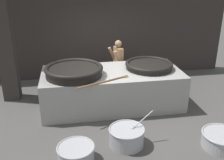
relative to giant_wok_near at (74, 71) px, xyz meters
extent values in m
plane|color=#474442|center=(1.01, 0.15, -1.12)|extent=(60.00, 60.00, 0.00)
cube|color=#2D2826|center=(1.01, 2.56, 0.63)|extent=(8.88, 0.24, 3.51)
cube|color=#2D2826|center=(-1.79, 1.07, 0.63)|extent=(0.44, 0.44, 3.51)
cube|color=gray|center=(1.01, 0.15, -0.63)|extent=(3.71, 1.67, 0.98)
cylinder|color=black|center=(0.00, 0.00, -0.04)|extent=(1.43, 1.43, 0.20)
torus|color=black|center=(0.00, 0.00, 0.06)|extent=(1.48, 1.48, 0.11)
cylinder|color=black|center=(2.05, 0.22, -0.07)|extent=(1.25, 1.25, 0.13)
torus|color=black|center=(2.05, 0.22, -0.01)|extent=(1.30, 1.30, 0.10)
cylinder|color=brown|center=(0.67, -0.59, -0.12)|extent=(1.32, 0.64, 0.04)
cube|color=brown|center=(1.27, -0.31, -0.13)|extent=(0.15, 0.14, 0.02)
cylinder|color=#9E7551|center=(1.43, 1.28, -0.75)|extent=(0.11, 0.11, 0.75)
cylinder|color=#9E7551|center=(1.39, 1.44, -0.75)|extent=(0.11, 0.11, 0.75)
cube|color=#4C663F|center=(1.41, 1.36, -0.60)|extent=(0.23, 0.27, 0.49)
cube|color=#9E7551|center=(1.41, 1.36, -0.09)|extent=(0.25, 0.48, 0.56)
cylinder|color=#9E7551|center=(1.37, 1.12, -0.09)|extent=(0.32, 0.16, 0.51)
cylinder|color=#9E7551|center=(1.26, 1.56, -0.09)|extent=(0.32, 0.16, 0.51)
sphere|color=#9E7551|center=(1.41, 1.36, 0.30)|extent=(0.21, 0.21, 0.21)
cylinder|color=#9E9EA3|center=(0.99, -1.75, -0.93)|extent=(0.73, 0.73, 0.38)
torus|color=#9E9EA3|center=(0.99, -1.75, -0.74)|extent=(0.77, 0.77, 0.04)
cylinder|color=tan|center=(0.99, -1.75, -0.84)|extent=(0.64, 0.64, 0.10)
sphere|color=#9E9EA3|center=(1.12, -1.72, -0.76)|extent=(0.13, 0.13, 0.13)
cylinder|color=#9E9EA3|center=(1.35, -1.67, -0.60)|extent=(0.48, 0.13, 0.35)
cylinder|color=#9E9EA3|center=(-0.08, -2.11, -0.96)|extent=(0.70, 0.70, 0.33)
torus|color=#9E9EA3|center=(-0.08, -2.11, -0.79)|extent=(0.74, 0.74, 0.04)
cylinder|color=#6B9347|center=(-0.08, -2.11, -0.88)|extent=(0.62, 0.62, 0.08)
cylinder|color=#9E9EA3|center=(2.94, -2.15, -0.97)|extent=(0.82, 0.82, 0.30)
torus|color=#9E9EA3|center=(2.94, -2.15, -0.82)|extent=(0.86, 0.86, 0.04)
cylinder|color=orange|center=(2.94, -2.15, -0.90)|extent=(0.72, 0.72, 0.08)
cylinder|color=orange|center=(2.94, -1.87, -0.84)|extent=(0.04, 0.05, 0.04)
cylinder|color=orange|center=(2.97, -2.17, -0.84)|extent=(0.05, 0.06, 0.04)
cylinder|color=orange|center=(2.93, -2.05, -0.85)|extent=(0.03, 0.04, 0.03)
cylinder|color=orange|center=(2.90, -2.19, -0.84)|extent=(0.05, 0.06, 0.04)
cylinder|color=orange|center=(2.96, -2.15, -0.84)|extent=(0.05, 0.05, 0.04)
cylinder|color=orange|center=(2.90, -2.15, -0.84)|extent=(0.05, 0.04, 0.04)
cylinder|color=orange|center=(2.98, -2.12, -0.84)|extent=(0.05, 0.06, 0.04)
cylinder|color=orange|center=(2.92, -2.18, -0.85)|extent=(0.05, 0.05, 0.03)
cylinder|color=orange|center=(2.87, -2.14, -0.85)|extent=(0.03, 0.04, 0.03)
camera|label=1|loc=(-0.10, -6.31, 2.25)|focal=42.00mm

